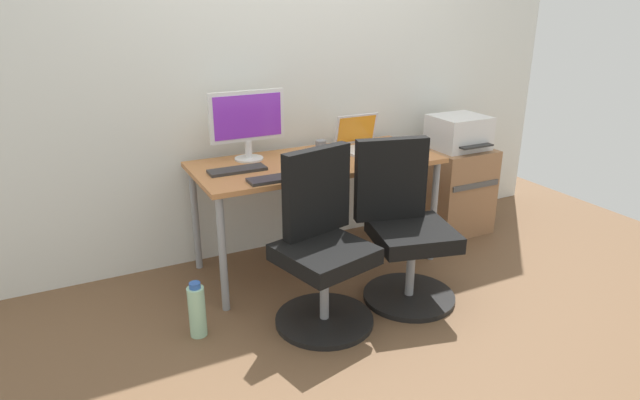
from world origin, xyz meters
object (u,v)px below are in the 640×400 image
office_chair_left (322,248)px  water_bottle_on_floor (197,310)px  open_laptop (362,141)px  coffee_mug (336,160)px  office_chair_right (404,230)px  side_cabinet (454,189)px  desktop_monitor (247,120)px  printer (459,132)px

office_chair_left → water_bottle_on_floor: (-0.66, 0.13, -0.28)m
water_bottle_on_floor → open_laptop: (1.32, 0.58, 0.63)m
open_laptop → coffee_mug: (-0.36, -0.30, -0.01)m
office_chair_left → office_chair_right: 0.53m
side_cabinet → desktop_monitor: (-1.58, 0.12, 0.65)m
printer → open_laptop: bearing=178.0°
desktop_monitor → open_laptop: bearing=-6.9°
open_laptop → office_chair_left: bearing=-132.9°
office_chair_right → open_laptop: (0.13, 0.71, 0.35)m
office_chair_right → desktop_monitor: (-0.64, 0.80, 0.55)m
printer → water_bottle_on_floor: bearing=-165.5°
office_chair_left → office_chair_right: (0.53, 0.00, 0.00)m
office_chair_right → printer: office_chair_right is taller
desktop_monitor → coffee_mug: bearing=-43.6°
printer → water_bottle_on_floor: printer is taller
office_chair_right → open_laptop: open_laptop is taller
office_chair_right → side_cabinet: (0.93, 0.68, -0.10)m
office_chair_right → water_bottle_on_floor: office_chair_right is taller
side_cabinet → office_chair_left: bearing=-155.1°
office_chair_left → side_cabinet: 1.62m
office_chair_left → coffee_mug: (0.30, 0.41, 0.34)m
water_bottle_on_floor → desktop_monitor: (0.55, 0.67, 0.82)m
printer → open_laptop: (-0.81, 0.03, 0.02)m
open_laptop → coffee_mug: size_ratio=3.37×
water_bottle_on_floor → side_cabinet: bearing=14.5°
printer → coffee_mug: bearing=-166.8°
side_cabinet → printer: size_ratio=1.59×
office_chair_left → water_bottle_on_floor: bearing=168.8°
office_chair_right → coffee_mug: 0.58m
desktop_monitor → open_laptop: (0.77, -0.09, -0.20)m
office_chair_right → printer: size_ratio=2.35×
office_chair_left → open_laptop: bearing=47.1°
coffee_mug → open_laptop: bearing=40.1°
open_laptop → coffee_mug: open_laptop is taller
desktop_monitor → coffee_mug: 0.61m
side_cabinet → desktop_monitor: bearing=175.6°
desktop_monitor → printer: bearing=-4.4°
coffee_mug → printer: bearing=13.2°
office_chair_left → desktop_monitor: 0.98m
water_bottle_on_floor → open_laptop: 1.58m
water_bottle_on_floor → coffee_mug: coffee_mug is taller
printer → water_bottle_on_floor: size_ratio=1.29×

